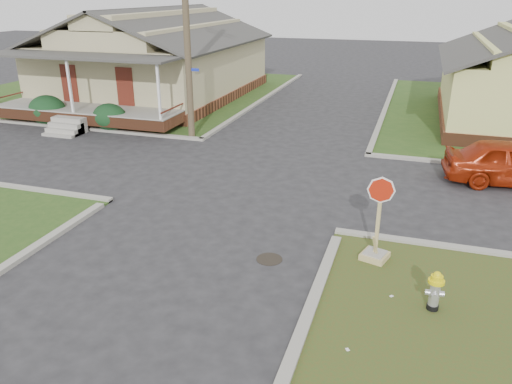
% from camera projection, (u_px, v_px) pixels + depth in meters
% --- Properties ---
extents(ground, '(120.00, 120.00, 0.00)m').
position_uv_depth(ground, '(196.00, 238.00, 13.27)').
color(ground, '#252427').
rests_on(ground, ground).
extents(verge_far_left, '(19.00, 19.00, 0.05)m').
position_uv_depth(verge_far_left, '(128.00, 90.00, 32.85)').
color(verge_far_left, '#29491A').
rests_on(verge_far_left, ground).
extents(curbs, '(80.00, 40.00, 0.12)m').
position_uv_depth(curbs, '(254.00, 176.00, 17.68)').
color(curbs, '#9A978B').
rests_on(curbs, ground).
extents(manhole, '(0.64, 0.64, 0.01)m').
position_uv_depth(manhole, '(269.00, 259.00, 12.19)').
color(manhole, black).
rests_on(manhole, ground).
extents(corner_house, '(10.10, 15.50, 5.30)m').
position_uv_depth(corner_house, '(156.00, 59.00, 29.98)').
color(corner_house, brown).
rests_on(corner_house, ground).
extents(utility_pole, '(1.80, 0.28, 9.00)m').
position_uv_depth(utility_pole, '(187.00, 28.00, 20.57)').
color(utility_pole, '#483A29').
rests_on(utility_pole, ground).
extents(fire_hydrant, '(0.33, 0.33, 0.88)m').
position_uv_depth(fire_hydrant, '(435.00, 289.00, 10.03)').
color(fire_hydrant, black).
rests_on(fire_hydrant, ground).
extents(stop_sign, '(0.60, 0.59, 2.13)m').
position_uv_depth(stop_sign, '(376.00, 242.00, 11.96)').
color(stop_sign, tan).
rests_on(stop_sign, ground).
extents(hedge_left, '(1.65, 1.35, 1.26)m').
position_uv_depth(hedge_left, '(47.00, 110.00, 24.41)').
color(hedge_left, '#13361A').
rests_on(hedge_left, verge_far_left).
extents(hedge_right, '(1.54, 1.26, 1.18)m').
position_uv_depth(hedge_right, '(110.00, 117.00, 23.25)').
color(hedge_right, '#13361A').
rests_on(hedge_right, verge_far_left).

